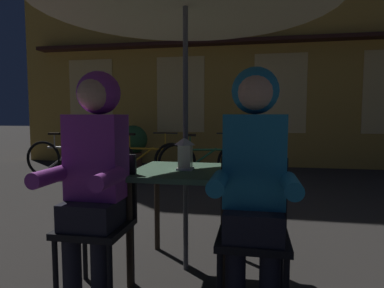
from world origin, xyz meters
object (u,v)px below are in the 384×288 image
cafe_table (186,183)px  chair_right (253,224)px  chair_left (100,215)px  bicycle_second (144,160)px  potted_plant (133,143)px  bicycle_nearest (70,158)px  person_left_hooded (95,161)px  lantern (185,153)px  bicycle_third (206,161)px  person_right_hooded (254,165)px

cafe_table → chair_right: (0.48, -0.37, -0.15)m
cafe_table → chair_left: size_ratio=0.85×
cafe_table → bicycle_second: (-1.42, 3.22, -0.29)m
cafe_table → chair_right: size_ratio=0.85×
cafe_table → potted_plant: size_ratio=0.80×
chair_right → potted_plant: bearing=118.3°
chair_right → bicycle_nearest: (-3.32, 3.55, -0.14)m
bicycle_nearest → cafe_table: bearing=-48.2°
bicycle_second → chair_left: bearing=-75.4°
person_left_hooded → bicycle_second: size_ratio=0.83×
chair_left → chair_right: 0.96m
lantern → bicycle_third: lantern is taller
bicycle_nearest → bicycle_third: same height
chair_right → bicycle_second: size_ratio=0.52×
bicycle_third → bicycle_nearest: bearing=-178.2°
chair_left → person_left_hooded: (-0.00, -0.06, 0.36)m
potted_plant → cafe_table: bearing=-64.7°
person_left_hooded → potted_plant: 5.01m
chair_right → bicycle_third: (-0.80, 3.62, -0.14)m
chair_left → bicycle_second: chair_left is taller
lantern → potted_plant: bearing=115.2°
bicycle_third → potted_plant: (-1.72, 1.07, 0.20)m
chair_right → potted_plant: (-2.52, 4.69, 0.05)m
person_left_hooded → bicycle_nearest: bearing=123.2°
cafe_table → potted_plant: bearing=115.3°
person_right_hooded → bicycle_third: 3.80m
cafe_table → bicycle_second: bicycle_second is taller
person_left_hooded → chair_right: bearing=3.4°
chair_left → chair_right: bearing=0.0°
bicycle_second → potted_plant: size_ratio=1.82×
lantern → person_left_hooded: (-0.48, -0.41, -0.01)m
potted_plant → bicycle_second: bearing=-60.5°
cafe_table → chair_right: chair_right is taller
chair_left → chair_right: same height
bicycle_second → person_left_hooded: bearing=-75.6°
person_right_hooded → cafe_table: bearing=138.4°
person_right_hooded → bicycle_second: 4.14m
person_left_hooded → potted_plant: size_ratio=1.52×
chair_left → bicycle_nearest: chair_left is taller
cafe_table → lantern: size_ratio=3.20×
chair_left → cafe_table: bearing=37.5°
bicycle_second → bicycle_third: size_ratio=1.01×
bicycle_nearest → person_right_hooded: bearing=-47.4°
person_right_hooded → potted_plant: person_right_hooded is taller
person_right_hooded → bicycle_third: person_right_hooded is taller
cafe_table → potted_plant: potted_plant is taller
bicycle_nearest → bicycle_second: 1.42m
chair_left → chair_right: (0.96, 0.00, 0.00)m
person_right_hooded → potted_plant: (-2.52, 4.75, -0.30)m
person_right_hooded → bicycle_nearest: (-3.32, 3.60, -0.50)m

